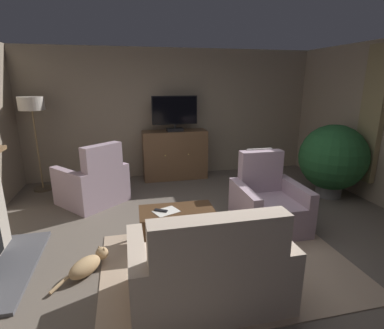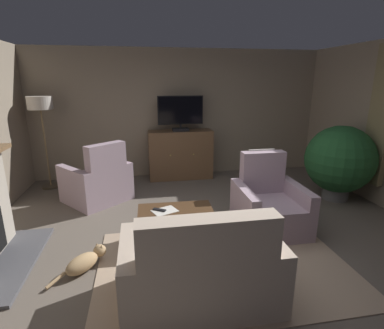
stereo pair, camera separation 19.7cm
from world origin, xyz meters
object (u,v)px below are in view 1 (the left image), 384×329
object	(u,v)px
tv_cabinet	(175,156)
potted_plant_leafy_by_curtain	(333,158)
coffee_table	(177,214)
tv_remote	(161,211)
armchair_beside_cabinet	(93,184)
cat	(88,265)
floor_lamp	(32,113)
sofa_floral	(209,271)
armchair_facing_sofa	(268,205)
folded_newspaper	(166,211)
television	(175,113)

from	to	relation	value
tv_cabinet	potted_plant_leafy_by_curtain	bearing A→B (deg)	-32.84
coffee_table	tv_remote	xyz separation A→B (m)	(-0.20, 0.00, 0.07)
armchair_beside_cabinet	potted_plant_leafy_by_curtain	world-z (taller)	potted_plant_leafy_by_curtain
cat	floor_lamp	world-z (taller)	floor_lamp
sofa_floral	tv_remote	bearing A→B (deg)	104.40
tv_cabinet	cat	size ratio (longest dim) A/B	2.38
armchair_facing_sofa	coffee_table	bearing A→B (deg)	-174.67
folded_newspaper	television	bearing A→B (deg)	54.99
coffee_table	armchair_beside_cabinet	bearing A→B (deg)	126.27
tv_cabinet	floor_lamp	size ratio (longest dim) A/B	0.76
armchair_beside_cabinet	potted_plant_leafy_by_curtain	distance (m)	4.18
floor_lamp	tv_remote	bearing A→B (deg)	-51.13
coffee_table	floor_lamp	bearing A→B (deg)	131.62
sofa_floral	armchair_facing_sofa	xyz separation A→B (m)	(1.23, 1.29, -0.00)
cat	floor_lamp	bearing A→B (deg)	111.04
armchair_beside_cabinet	television	bearing A→B (deg)	31.59
tv_cabinet	armchair_beside_cabinet	world-z (taller)	armchair_beside_cabinet
potted_plant_leafy_by_curtain	coffee_table	bearing A→B (deg)	-162.03
television	floor_lamp	distance (m)	2.60
coffee_table	sofa_floral	world-z (taller)	sofa_floral
television	armchair_beside_cabinet	bearing A→B (deg)	-148.41
folded_newspaper	armchair_beside_cabinet	distance (m)	1.90
television	armchair_facing_sofa	world-z (taller)	television
folded_newspaper	potted_plant_leafy_by_curtain	world-z (taller)	potted_plant_leafy_by_curtain
coffee_table	floor_lamp	distance (m)	3.45
television	floor_lamp	world-z (taller)	floor_lamp
armchair_facing_sofa	floor_lamp	xyz separation A→B (m)	(-3.50, 2.33, 1.14)
folded_newspaper	armchair_beside_cabinet	world-z (taller)	armchair_beside_cabinet
tv_remote	potted_plant_leafy_by_curtain	xyz separation A→B (m)	(3.16, 0.96, 0.25)
armchair_facing_sofa	floor_lamp	distance (m)	4.35
folded_newspaper	floor_lamp	size ratio (longest dim) A/B	0.17
coffee_table	sofa_floral	distance (m)	1.17
folded_newspaper	floor_lamp	xyz separation A→B (m)	(-2.04, 2.47, 1.02)
television	armchair_beside_cabinet	world-z (taller)	television
sofa_floral	floor_lamp	distance (m)	4.42
tv_remote	potted_plant_leafy_by_curtain	world-z (taller)	potted_plant_leafy_by_curtain
coffee_table	sofa_floral	size ratio (longest dim) A/B	0.67
coffee_table	armchair_facing_sofa	world-z (taller)	armchair_facing_sofa
tv_cabinet	tv_remote	world-z (taller)	tv_cabinet
armchair_beside_cabinet	armchair_facing_sofa	bearing A→B (deg)	-30.35
tv_remote	potted_plant_leafy_by_curtain	distance (m)	3.32
coffee_table	potted_plant_leafy_by_curtain	distance (m)	3.13
armchair_beside_cabinet	tv_remote	bearing A→B (deg)	-58.83
tv_cabinet	television	world-z (taller)	television
tv_remote	armchair_beside_cabinet	world-z (taller)	armchair_beside_cabinet
coffee_table	armchair_facing_sofa	distance (m)	1.33
armchair_facing_sofa	tv_cabinet	bearing A→B (deg)	110.02
tv_cabinet	potted_plant_leafy_by_curtain	size ratio (longest dim) A/B	1.02
tv_remote	folded_newspaper	size ratio (longest dim) A/B	0.57
tv_remote	cat	world-z (taller)	tv_remote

